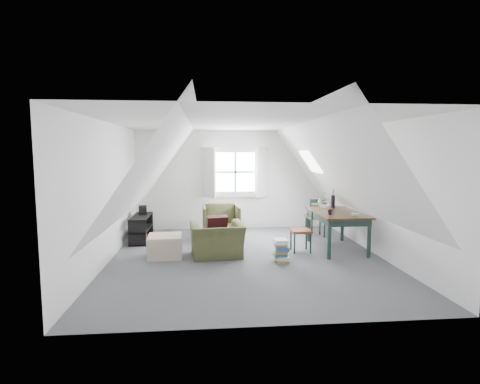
{
  "coord_description": "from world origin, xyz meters",
  "views": [
    {
      "loc": [
        -0.74,
        -6.76,
        1.98
      ],
      "look_at": [
        -0.07,
        0.6,
        1.17
      ],
      "focal_mm": 28.0,
      "sensor_mm": 36.0,
      "label": 1
    }
  ],
  "objects": [
    {
      "name": "demijohn",
      "position": [
        1.73,
        0.92,
        0.9
      ],
      "size": [
        0.24,
        0.24,
        0.33
      ],
      "rotation": [
        0.0,
        0.0,
        -0.06
      ],
      "color": "silver",
      "rests_on": "dining_table"
    },
    {
      "name": "armchair_near",
      "position": [
        -0.55,
        0.15,
        0.0
      ],
      "size": [
        1.05,
        0.94,
        0.64
      ],
      "primitive_type": "imported",
      "rotation": [
        0.0,
        0.0,
        3.23
      ],
      "color": "#434727",
      "rests_on": "floor"
    },
    {
      "name": "wall_back",
      "position": [
        0.0,
        2.75,
        1.25
      ],
      "size": [
        5.0,
        0.0,
        5.0
      ],
      "primitive_type": "plane",
      "rotation": [
        1.57,
        0.0,
        0.0
      ],
      "color": "white",
      "rests_on": "ground"
    },
    {
      "name": "dining_table",
      "position": [
        1.88,
        0.47,
        0.66
      ],
      "size": [
        0.92,
        1.53,
        0.77
      ],
      "rotation": [
        0.0,
        0.0,
        -0.03
      ],
      "color": "#331F0F",
      "rests_on": "floor"
    },
    {
      "name": "throw_pillow",
      "position": [
        -0.55,
        0.3,
        0.56
      ],
      "size": [
        0.45,
        0.33,
        0.42
      ],
      "primitive_type": "cube",
      "rotation": [
        0.31,
        0.0,
        0.27
      ],
      "color": "#330E12",
      "rests_on": "armchair_near"
    },
    {
      "name": "skylight",
      "position": [
        1.55,
        1.3,
        1.75
      ],
      "size": [
        0.35,
        0.75,
        0.47
      ],
      "primitive_type": "cube",
      "rotation": [
        0.0,
        0.95,
        0.0
      ],
      "color": "white",
      "rests_on": "slope_right"
    },
    {
      "name": "ottoman",
      "position": [
        -1.52,
        0.2,
        0.21
      ],
      "size": [
        0.65,
        0.65,
        0.41
      ],
      "primitive_type": "cube",
      "rotation": [
        0.0,
        0.0,
        0.05
      ],
      "color": "#BAA58E",
      "rests_on": "floor"
    },
    {
      "name": "media_shelf",
      "position": [
        -2.19,
        1.53,
        0.25
      ],
      "size": [
        0.36,
        1.09,
        0.56
      ],
      "rotation": [
        0.0,
        0.0,
        0.0
      ],
      "color": "black",
      "rests_on": "floor"
    },
    {
      "name": "floor",
      "position": [
        0.0,
        0.0,
        0.0
      ],
      "size": [
        5.5,
        5.5,
        0.0
      ],
      "primitive_type": "plane",
      "color": "#4E4F54",
      "rests_on": "ground"
    },
    {
      "name": "dormer_window",
      "position": [
        0.0,
        2.68,
        1.45
      ],
      "size": [
        1.71,
        0.35,
        1.3
      ],
      "color": "white",
      "rests_on": "wall_back"
    },
    {
      "name": "slope_right",
      "position": [
        1.55,
        0.0,
        1.78
      ],
      "size": [
        3.19,
        5.5,
        4.48
      ],
      "primitive_type": "plane",
      "rotation": [
        0.0,
        -2.19,
        0.0
      ],
      "color": "white",
      "rests_on": "wall_right"
    },
    {
      "name": "electronics_box",
      "position": [
        -2.19,
        1.82,
        0.64
      ],
      "size": [
        0.21,
        0.27,
        0.2
      ],
      "primitive_type": "cube",
      "rotation": [
        0.0,
        0.0,
        0.16
      ],
      "color": "black",
      "rests_on": "media_shelf"
    },
    {
      "name": "ceiling",
      "position": [
        0.0,
        0.0,
        2.5
      ],
      "size": [
        5.5,
        5.5,
        0.0
      ],
      "primitive_type": "plane",
      "rotation": [
        3.14,
        0.0,
        0.0
      ],
      "color": "white",
      "rests_on": "wall_back"
    },
    {
      "name": "paper_box",
      "position": [
        2.08,
        0.02,
        0.79
      ],
      "size": [
        0.14,
        0.11,
        0.04
      ],
      "primitive_type": "cube",
      "rotation": [
        0.0,
        0.0,
        -0.26
      ],
      "color": "white",
      "rests_on": "dining_table"
    },
    {
      "name": "wall_right",
      "position": [
        2.5,
        0.0,
        1.25
      ],
      "size": [
        0.0,
        5.5,
        5.5
      ],
      "primitive_type": "plane",
      "rotation": [
        1.57,
        0.0,
        -1.57
      ],
      "color": "white",
      "rests_on": "ground"
    },
    {
      "name": "wall_left",
      "position": [
        -2.5,
        0.0,
        1.25
      ],
      "size": [
        0.0,
        5.5,
        5.5
      ],
      "primitive_type": "plane",
      "rotation": [
        1.57,
        0.0,
        1.57
      ],
      "color": "white",
      "rests_on": "ground"
    },
    {
      "name": "armchair_far",
      "position": [
        -0.41,
        1.68,
        0.0
      ],
      "size": [
        0.85,
        0.87,
        0.77
      ],
      "primitive_type": "imported",
      "rotation": [
        0.0,
        0.0,
        0.04
      ],
      "color": "#434727",
      "rests_on": "floor"
    },
    {
      "name": "cup",
      "position": [
        1.63,
        0.17,
        0.77
      ],
      "size": [
        0.1,
        0.1,
        0.09
      ],
      "primitive_type": "imported",
      "rotation": [
        0.0,
        0.0,
        0.01
      ],
      "color": "black",
      "rests_on": "dining_table"
    },
    {
      "name": "wall_front",
      "position": [
        0.0,
        -2.75,
        1.25
      ],
      "size": [
        5.0,
        0.0,
        5.0
      ],
      "primitive_type": "plane",
      "rotation": [
        -1.57,
        0.0,
        0.0
      ],
      "color": "white",
      "rests_on": "ground"
    },
    {
      "name": "dining_chair_far",
      "position": [
        1.79,
        1.61,
        0.47
      ],
      "size": [
        0.42,
        0.42,
        0.9
      ],
      "rotation": [
        0.0,
        0.0,
        3.1
      ],
      "color": "maroon",
      "rests_on": "floor"
    },
    {
      "name": "slope_left",
      "position": [
        -1.55,
        0.0,
        1.78
      ],
      "size": [
        3.19,
        5.5,
        4.48
      ],
      "primitive_type": "plane",
      "rotation": [
        0.0,
        2.19,
        0.0
      ],
      "color": "white",
      "rests_on": "wall_left"
    },
    {
      "name": "dining_chair_near",
      "position": [
        1.14,
        0.34,
        0.43
      ],
      "size": [
        0.39,
        0.39,
        0.83
      ],
      "rotation": [
        0.0,
        0.0,
        -1.9
      ],
      "color": "maroon",
      "rests_on": "floor"
    },
    {
      "name": "vase_twigs",
      "position": [
        1.98,
        1.02,
        0.92
      ],
      "size": [
        0.09,
        0.1,
        0.67
      ],
      "rotation": [
        0.0,
        0.0,
        0.08
      ],
      "color": "black",
      "rests_on": "dining_table"
    },
    {
      "name": "magazine_stack",
      "position": [
        0.59,
        -0.27,
        0.2
      ],
      "size": [
        0.3,
        0.36,
        0.4
      ],
      "rotation": [
        0.0,
        0.0,
        -0.21
      ],
      "color": "#B29933",
      "rests_on": "floor"
    }
  ]
}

